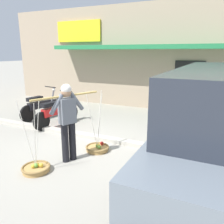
{
  "coord_description": "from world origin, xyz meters",
  "views": [
    {
      "loc": [
        2.76,
        -4.54,
        2.34
      ],
      "look_at": [
        0.36,
        0.6,
        0.85
      ],
      "focal_mm": 37.19,
      "sensor_mm": 36.0,
      "label": 1
    }
  ],
  "objects_px": {
    "motorcycle_second_in_row": "(56,112)",
    "fruit_basket_left_side": "(97,148)",
    "fruit_basket_right_side": "(36,168)",
    "fruit_vendor": "(68,118)",
    "motorcycle_nearest_shop": "(41,106)"
  },
  "relations": [
    {
      "from": "fruit_basket_right_side",
      "to": "motorcycle_nearest_shop",
      "type": "distance_m",
      "value": 4.0
    },
    {
      "from": "fruit_vendor",
      "to": "motorcycle_second_in_row",
      "type": "relative_size",
      "value": 0.94
    },
    {
      "from": "motorcycle_nearest_shop",
      "to": "motorcycle_second_in_row",
      "type": "relative_size",
      "value": 1.0
    },
    {
      "from": "fruit_basket_left_side",
      "to": "motorcycle_second_in_row",
      "type": "xyz_separation_m",
      "value": [
        -2.13,
        1.17,
        0.38
      ]
    },
    {
      "from": "fruit_basket_left_side",
      "to": "fruit_basket_right_side",
      "type": "xyz_separation_m",
      "value": [
        -0.63,
        -1.41,
        0.0
      ]
    },
    {
      "from": "fruit_vendor",
      "to": "motorcycle_nearest_shop",
      "type": "bearing_deg",
      "value": 140.52
    },
    {
      "from": "fruit_vendor",
      "to": "fruit_basket_left_side",
      "type": "bearing_deg",
      "value": 65.68
    },
    {
      "from": "fruit_vendor",
      "to": "fruit_basket_left_side",
      "type": "xyz_separation_m",
      "value": [
        0.32,
        0.71,
        -0.9
      ]
    },
    {
      "from": "fruit_basket_left_side",
      "to": "fruit_vendor",
      "type": "bearing_deg",
      "value": -114.32
    },
    {
      "from": "fruit_vendor",
      "to": "motorcycle_second_in_row",
      "type": "bearing_deg",
      "value": 134.12
    },
    {
      "from": "fruit_basket_right_side",
      "to": "motorcycle_nearest_shop",
      "type": "bearing_deg",
      "value": 129.79
    },
    {
      "from": "fruit_vendor",
      "to": "motorcycle_nearest_shop",
      "type": "relative_size",
      "value": 0.94
    },
    {
      "from": "motorcycle_second_in_row",
      "to": "fruit_basket_left_side",
      "type": "bearing_deg",
      "value": -28.67
    },
    {
      "from": "fruit_basket_left_side",
      "to": "fruit_basket_right_side",
      "type": "distance_m",
      "value": 1.54
    },
    {
      "from": "fruit_vendor",
      "to": "fruit_basket_right_side",
      "type": "height_order",
      "value": "fruit_vendor"
    }
  ]
}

